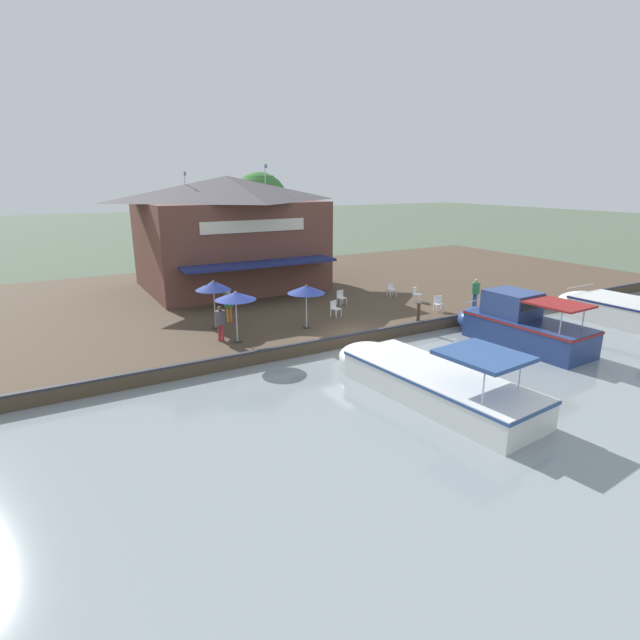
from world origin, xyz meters
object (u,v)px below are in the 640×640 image
Objects in this scene: person_at_quay_edge at (220,319)px; motorboat_outer_channel at (638,313)px; cafe_chair_under_first_umbrella at (391,289)px; cafe_chair_far_corner_seat at (335,308)px; person_near_entrance at (228,302)px; mooring_post at (418,312)px; person_mid_patio at (476,289)px; patio_umbrella_far_corner at (306,289)px; tree_downstream_bank at (259,203)px; waterfront_restaurant at (229,232)px; patio_umbrella_mid_patio_right at (236,296)px; patio_umbrella_by_entrance at (213,286)px; motorboat_nearest_quay at (422,377)px; motorboat_far_downstream at (515,325)px; cafe_chair_back_row_seat at (439,303)px; cafe_chair_beside_entrance at (341,297)px; cafe_chair_mid_patio at (416,294)px.

person_at_quay_edge is 21.89m from motorboat_outer_channel.
cafe_chair_under_first_umbrella is 0.52× the size of person_at_quay_edge.
cafe_chair_under_first_umbrella is (-2.37, 5.55, 0.00)m from cafe_chair_far_corner_seat.
person_near_entrance is 9.69m from mooring_post.
person_mid_patio is at bearing 85.18° from person_at_quay_edge.
person_at_quay_edge is 1.62× the size of mooring_post.
patio_umbrella_far_corner is at bearing 88.25° from person_at_quay_edge.
tree_downstream_bank reaches higher than person_near_entrance.
waterfront_restaurant reaches higher than mooring_post.
waterfront_restaurant is at bearing 161.13° from patio_umbrella_mid_patio_right.
patio_umbrella_by_entrance is (-2.52, -0.17, 0.03)m from patio_umbrella_mid_patio_right.
mooring_post is (-5.97, 4.91, 0.43)m from motorboat_nearest_quay.
cafe_chair_under_first_umbrella is at bearing 156.00° from mooring_post.
motorboat_far_downstream is (16.83, 8.06, -3.31)m from waterfront_restaurant.
patio_umbrella_by_entrance is 11.99m from cafe_chair_under_first_umbrella.
cafe_chair_far_corner_seat is 0.12× the size of motorboat_far_downstream.
cafe_chair_back_row_seat is at bearing 14.99° from tree_downstream_bank.
motorboat_far_downstream is at bearing 12.70° from tree_downstream_bank.
cafe_chair_beside_entrance is at bearing 109.87° from person_at_quay_edge.
patio_umbrella_by_entrance is at bearing -92.36° from cafe_chair_mid_patio.
patio_umbrella_by_entrance reaches higher than motorboat_far_downstream.
patio_umbrella_mid_patio_right reaches higher than motorboat_nearest_quay.
person_at_quay_edge is at bearing -94.82° from person_mid_patio.
cafe_chair_far_corner_seat is (0.47, -5.97, 0.00)m from cafe_chair_mid_patio.
patio_umbrella_far_corner reaches higher than person_mid_patio.
mooring_post is (-3.69, -2.82, 0.13)m from motorboat_far_downstream.
person_near_entrance is at bearing -30.19° from tree_downstream_bank.
patio_umbrella_far_corner is 10.41m from person_mid_patio.
motorboat_far_downstream is 4.65m from mooring_post.
person_near_entrance is 0.19× the size of motorboat_nearest_quay.
mooring_post is at bearing -39.05° from cafe_chair_mid_patio.
patio_umbrella_far_corner is 8.59m from cafe_chair_mid_patio.
cafe_chair_under_first_umbrella is 5.24m from person_mid_patio.
patio_umbrella_by_entrance is at bearing -24.45° from waterfront_restaurant.
person_mid_patio is (12.36, 10.06, -2.67)m from waterfront_restaurant.
tree_downstream_bank reaches higher than patio_umbrella_far_corner.
patio_umbrella_mid_patio_right is 3.58m from person_near_entrance.
patio_umbrella_mid_patio_right is 12.38m from cafe_chair_under_first_umbrella.
tree_downstream_bank is at bearing -174.10° from mooring_post.
cafe_chair_under_first_umbrella is 0.09× the size of motorboat_outer_channel.
cafe_chair_under_first_umbrella is at bearing 113.12° from cafe_chair_far_corner_seat.
tree_downstream_bank reaches higher than cafe_chair_far_corner_seat.
motorboat_nearest_quay is (11.35, -7.31, -0.40)m from cafe_chair_under_first_umbrella.
motorboat_nearest_quay is at bearing -39.30° from cafe_chair_mid_patio.
motorboat_outer_channel is 9.32× the size of mooring_post.
motorboat_outer_channel is at bearing 72.27° from patio_umbrella_mid_patio_right.
motorboat_far_downstream is at bearing -24.18° from person_mid_patio.
mooring_post is (1.10, -2.39, 0.03)m from cafe_chair_back_row_seat.
waterfront_restaurant is 1.22× the size of motorboat_outer_channel.
cafe_chair_beside_entrance is 0.51× the size of person_near_entrance.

